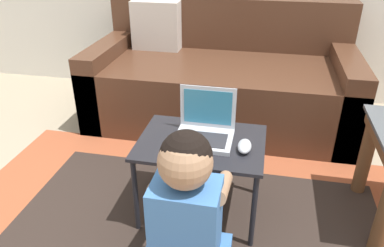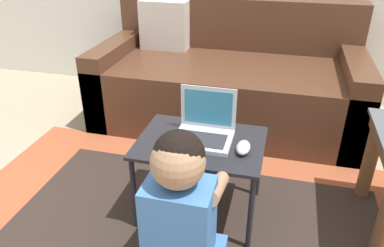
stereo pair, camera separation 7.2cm
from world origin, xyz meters
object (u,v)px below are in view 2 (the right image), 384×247
at_px(computer_mouse, 243,147).
at_px(person_seated, 180,224).
at_px(laptop, 204,131).
at_px(couch, 228,80).
at_px(laptop_desk, 201,150).

distance_m(computer_mouse, person_seated, 0.46).
height_order(laptop, person_seated, person_seated).
relative_size(couch, laptop_desk, 3.14).
bearing_deg(person_seated, laptop, 92.30).
bearing_deg(laptop, couch, 93.45).
distance_m(couch, person_seated, 1.57).
height_order(laptop_desk, computer_mouse, computer_mouse).
bearing_deg(laptop_desk, person_seated, -86.33).
xyz_separation_m(laptop, computer_mouse, (0.19, -0.07, -0.02)).
bearing_deg(computer_mouse, person_seated, -112.33).
distance_m(couch, laptop, 1.10).
bearing_deg(laptop, computer_mouse, -19.40).
bearing_deg(couch, laptop_desk, -87.14).
xyz_separation_m(couch, person_seated, (0.08, -1.57, 0.04)).
relative_size(laptop_desk, person_seated, 0.82).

